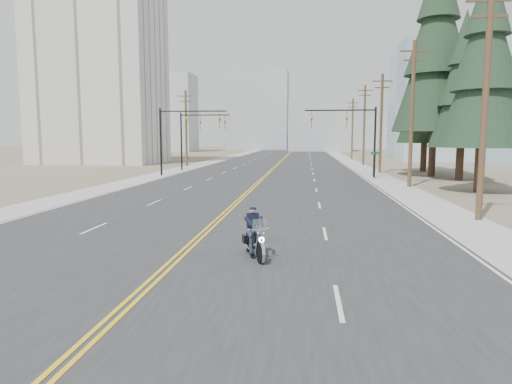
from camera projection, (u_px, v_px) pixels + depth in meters
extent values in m
plane|color=#776D56|center=(181.00, 255.00, 15.46)|extent=(400.00, 400.00, 0.00)
cube|color=#303033|center=(283.00, 159.00, 84.56)|extent=(20.00, 200.00, 0.01)
cube|color=#A5A5A0|center=(222.00, 159.00, 85.80)|extent=(3.00, 200.00, 0.01)
cube|color=#A5A5A0|center=(346.00, 160.00, 83.32)|extent=(3.00, 200.00, 0.01)
cylinder|color=black|center=(161.00, 142.00, 47.82)|extent=(0.20, 0.20, 7.00)
cylinder|color=black|center=(193.00, 111.00, 47.07)|extent=(7.00, 0.14, 0.14)
imported|color=#BF8C0C|center=(186.00, 118.00, 47.22)|extent=(0.21, 0.26, 1.30)
imported|color=#BF8C0C|center=(220.00, 117.00, 46.84)|extent=(0.21, 0.26, 1.30)
cylinder|color=black|center=(375.00, 142.00, 45.45)|extent=(0.20, 0.20, 7.00)
cylinder|color=black|center=(340.00, 110.00, 45.45)|extent=(7.00, 0.14, 0.14)
imported|color=#BF8C0C|center=(347.00, 117.00, 45.45)|extent=(0.21, 0.26, 1.30)
imported|color=#BF8C0C|center=(312.00, 117.00, 45.83)|extent=(0.21, 0.26, 1.30)
cylinder|color=black|center=(181.00, 142.00, 55.72)|extent=(0.20, 0.20, 7.00)
cylinder|color=black|center=(205.00, 115.00, 55.02)|extent=(6.00, 0.14, 0.14)
imported|color=#BF8C0C|center=(200.00, 120.00, 55.16)|extent=(0.21, 0.26, 1.30)
imported|color=#BF8C0C|center=(225.00, 120.00, 54.84)|extent=(0.21, 0.26, 1.30)
cylinder|color=black|center=(375.00, 166.00, 43.76)|extent=(0.06, 0.06, 2.60)
cube|color=#0C5926|center=(375.00, 153.00, 43.62)|extent=(0.90, 0.03, 0.25)
cylinder|color=brown|center=(485.00, 105.00, 21.36)|extent=(0.30, 0.30, 11.00)
cube|color=brown|center=(491.00, 0.00, 20.81)|extent=(2.20, 0.12, 0.12)
cube|color=brown|center=(490.00, 16.00, 20.89)|extent=(1.60, 0.12, 0.12)
cylinder|color=brown|center=(412.00, 115.00, 36.14)|extent=(0.30, 0.30, 11.50)
cube|color=brown|center=(414.00, 51.00, 35.55)|extent=(2.20, 0.12, 0.12)
cube|color=brown|center=(414.00, 60.00, 35.64)|extent=(1.60, 0.12, 0.12)
cylinder|color=brown|center=(381.00, 124.00, 50.98)|extent=(0.30, 0.30, 11.00)
cube|color=brown|center=(382.00, 81.00, 50.42)|extent=(2.20, 0.12, 0.12)
cube|color=brown|center=(382.00, 88.00, 50.50)|extent=(1.60, 0.12, 0.12)
cylinder|color=brown|center=(364.00, 125.00, 65.75)|extent=(0.30, 0.30, 11.50)
cube|color=brown|center=(365.00, 90.00, 65.17)|extent=(2.20, 0.12, 0.12)
cube|color=brown|center=(365.00, 95.00, 65.25)|extent=(1.60, 0.12, 0.12)
cylinder|color=brown|center=(352.00, 129.00, 82.56)|extent=(0.30, 0.30, 11.00)
cube|color=brown|center=(353.00, 103.00, 82.01)|extent=(2.20, 0.12, 0.12)
cube|color=brown|center=(353.00, 107.00, 82.09)|extent=(1.60, 0.12, 0.12)
cylinder|color=brown|center=(186.00, 129.00, 63.57)|extent=(0.30, 0.30, 10.50)
cube|color=brown|center=(186.00, 96.00, 63.05)|extent=(2.20, 0.12, 0.12)
cube|color=brown|center=(186.00, 101.00, 63.13)|extent=(1.60, 0.12, 0.12)
cube|color=silver|center=(100.00, 67.00, 71.00)|extent=(18.00, 14.00, 30.00)
cube|color=#9EB5CC|center=(466.00, 103.00, 79.93)|extent=(24.00, 16.00, 20.00)
cube|color=#B7BCC6|center=(170.00, 113.00, 131.45)|extent=(14.00, 12.00, 22.00)
cube|color=#ADB2B7|center=(319.00, 128.00, 137.16)|extent=(18.00, 14.00, 14.00)
cube|color=#B7BCC6|center=(445.00, 118.00, 118.67)|extent=(16.00, 12.00, 18.00)
cube|color=#ADB2B7|center=(258.00, 111.00, 153.42)|extent=(20.00, 15.00, 26.00)
cube|color=#B7BCC6|center=(366.00, 132.00, 160.13)|extent=(14.00, 14.00, 12.00)
cube|color=#ADB2B7|center=(139.00, 125.00, 148.23)|extent=(12.00, 12.00, 16.00)
cylinder|color=#382619|center=(479.00, 170.00, 33.15)|extent=(0.64, 0.64, 3.27)
cone|color=#172F1D|center=(485.00, 78.00, 32.38)|extent=(6.18, 6.18, 9.81)
cone|color=#172F1D|center=(487.00, 38.00, 32.05)|extent=(4.63, 4.63, 7.36)
cylinder|color=#382619|center=(460.00, 164.00, 42.53)|extent=(0.68, 0.68, 3.10)
cone|color=black|center=(463.00, 96.00, 41.80)|extent=(5.81, 5.81, 9.30)
cone|color=black|center=(465.00, 67.00, 41.49)|extent=(4.36, 4.36, 6.98)
cone|color=black|center=(466.00, 37.00, 41.18)|extent=(2.91, 2.91, 4.96)
cylinder|color=#382619|center=(432.00, 154.00, 46.78)|extent=(0.80, 0.80, 4.59)
cone|color=black|center=(436.00, 62.00, 45.70)|extent=(8.27, 8.27, 13.78)
cone|color=black|center=(438.00, 22.00, 45.24)|extent=(6.20, 6.20, 10.34)
cylinder|color=#382619|center=(423.00, 157.00, 53.74)|extent=(0.79, 0.79, 3.36)
cone|color=black|center=(426.00, 99.00, 52.95)|extent=(6.28, 6.28, 10.09)
cone|color=black|center=(427.00, 74.00, 52.61)|extent=(4.71, 4.71, 7.57)
cone|color=black|center=(428.00, 49.00, 52.27)|extent=(3.14, 3.14, 5.38)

